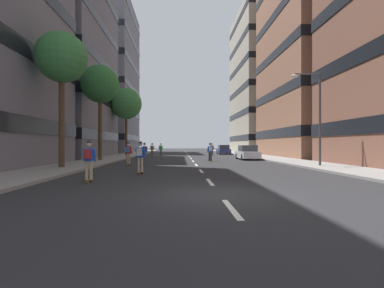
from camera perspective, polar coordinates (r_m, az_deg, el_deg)
name	(u,v)px	position (r m, az deg, el deg)	size (l,w,h in m)	color
ground_plane	(190,157)	(35.63, -0.44, -2.67)	(159.54, 159.54, 0.00)	#28282B
sidewalk_left	(124,156)	(39.66, -13.61, -2.30)	(3.70, 73.12, 0.14)	gray
sidewalk_right	(253,155)	(40.24, 12.19, -2.27)	(3.70, 73.12, 0.14)	gray
lane_markings	(189,157)	(37.03, -0.51, -2.56)	(0.16, 62.20, 0.01)	silver
building_left_mid	(49,66)	(40.40, -26.97, 13.87)	(13.64, 16.15, 22.51)	slate
building_left_far	(100,79)	(61.56, -18.18, 12.37)	(13.64, 18.10, 29.57)	slate
building_right_mid	(325,21)	(43.40, 25.27, 21.54)	(13.64, 16.59, 35.00)	#9E6B51
building_right_far	(270,82)	(62.22, 15.49, 11.92)	(13.64, 18.63, 28.92)	#B2A893
parked_car_near	(247,153)	(30.39, 11.11, -1.79)	(1.82, 4.40, 1.52)	silver
parked_car_mid	(223,150)	(46.36, 6.37, -1.20)	(1.82, 4.40, 1.52)	navy
street_tree_near	(100,85)	(28.99, -18.08, 11.33)	(3.60, 3.60, 9.07)	#4C3823
street_tree_mid	(126,104)	(41.69, -13.16, 7.91)	(4.43, 4.43, 9.51)	#4C3823
street_tree_far	(62,59)	(20.83, -24.83, 15.40)	(3.25, 3.25, 8.74)	#4C3823
streetlamp_right	(315,108)	(21.69, 23.56, 6.63)	(2.13, 0.30, 6.50)	#3F3F44
skater_0	(89,158)	(12.88, -20.13, -2.71)	(0.54, 0.90, 1.78)	brown
skater_1	(145,151)	(26.10, -9.57, -1.38)	(0.56, 0.92, 1.78)	brown
skater_2	(152,149)	(37.80, -8.06, -0.98)	(0.55, 0.92, 1.78)	brown
skater_3	(128,152)	(22.58, -12.79, -1.58)	(0.57, 0.92, 1.78)	brown
skater_4	(140,155)	(15.69, -10.42, -2.24)	(0.56, 0.92, 1.78)	brown
skater_5	(212,149)	(41.90, 4.05, -0.93)	(0.55, 0.91, 1.78)	brown
skater_6	(210,151)	(27.17, 3.71, -1.33)	(0.57, 0.92, 1.78)	brown
skater_7	(161,149)	(40.11, -6.33, -0.97)	(0.56, 0.92, 1.78)	brown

